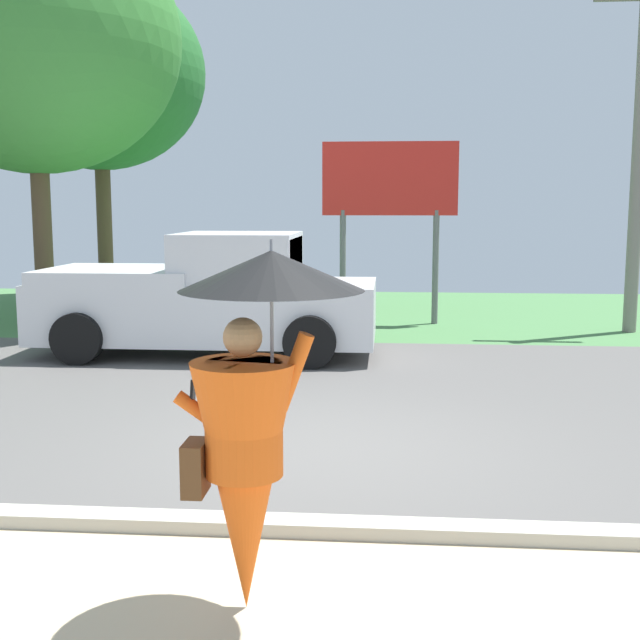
{
  "coord_description": "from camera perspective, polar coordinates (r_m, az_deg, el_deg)",
  "views": [
    {
      "loc": [
        0.63,
        -7.45,
        2.32
      ],
      "look_at": [
        -0.08,
        1.0,
        1.1
      ],
      "focal_mm": 45.41,
      "sensor_mm": 36.0,
      "label": 1
    }
  ],
  "objects": [
    {
      "name": "roadside_billboard",
      "position": [
        15.79,
        4.94,
        8.98
      ],
      "size": [
        2.6,
        0.12,
        3.5
      ],
      "color": "slate",
      "rests_on": "ground_plane"
    },
    {
      "name": "tree_center_back",
      "position": [
        16.9,
        -19.56,
        18.17
      ],
      "size": [
        5.52,
        5.52,
        7.9
      ],
      "color": "brown",
      "rests_on": "ground_plane"
    },
    {
      "name": "utility_pole",
      "position": [
        15.72,
        21.58,
        11.59
      ],
      "size": [
        1.8,
        0.24,
        6.47
      ],
      "color": "gray",
      "rests_on": "ground_plane"
    },
    {
      "name": "tree_left_far",
      "position": [
        20.51,
        -15.32,
        16.43
      ],
      "size": [
        4.98,
        4.98,
        7.64
      ],
      "color": "brown",
      "rests_on": "ground_plane"
    },
    {
      "name": "pickup_truck",
      "position": [
        12.66,
        -7.83,
        1.53
      ],
      "size": [
        5.2,
        2.28,
        1.88
      ],
      "rotation": [
        0.0,
        0.0,
        -0.13
      ],
      "color": "silver",
      "rests_on": "ground_plane"
    },
    {
      "name": "monk_pedestrian",
      "position": [
        4.58,
        -4.88,
        -7.14
      ],
      "size": [
        1.09,
        1.02,
        2.13
      ],
      "rotation": [
        0.0,
        0.0,
        -0.22
      ],
      "color": "#E55B19",
      "rests_on": "ground_plane"
    },
    {
      "name": "ground_plane",
      "position": [
        10.68,
        1.32,
        -4.63
      ],
      "size": [
        40.0,
        22.0,
        0.2
      ],
      "color": "#565451"
    }
  ]
}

